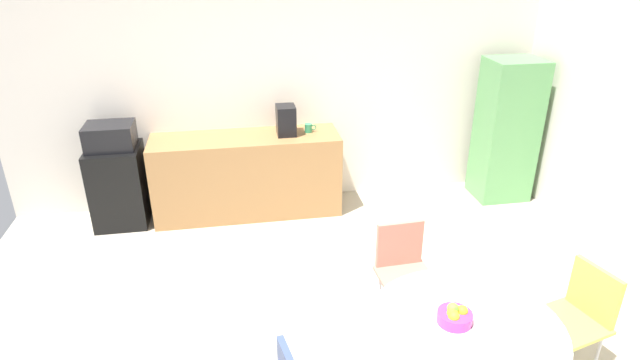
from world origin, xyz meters
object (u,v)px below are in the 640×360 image
(mini_fridge, at_px, (119,186))
(microwave, at_px, (110,136))
(locker_cabinet, at_px, (506,131))
(fruit_bowl, at_px, (455,315))
(round_table, at_px, (464,341))
(chair_yellow, at_px, (581,309))
(chair_coral, at_px, (403,262))
(mug_white, at_px, (309,128))
(coffee_maker, at_px, (286,120))

(mini_fridge, bearing_deg, microwave, 0.00)
(locker_cabinet, distance_m, fruit_bowl, 3.46)
(fruit_bowl, bearing_deg, round_table, -37.31)
(microwave, relative_size, round_table, 0.41)
(chair_yellow, bearing_deg, chair_coral, 143.47)
(mug_white, bearing_deg, round_table, -81.32)
(chair_yellow, distance_m, chair_coral, 1.28)
(mini_fridge, xyz_separation_m, chair_yellow, (3.51, -2.81, 0.09))
(mug_white, bearing_deg, mini_fridge, -179.22)
(mini_fridge, bearing_deg, mug_white, 0.78)
(mini_fridge, relative_size, chair_yellow, 1.04)
(mug_white, bearing_deg, locker_cabinet, -3.21)
(mini_fridge, xyz_separation_m, mug_white, (2.06, 0.03, 0.52))
(fruit_bowl, bearing_deg, chair_yellow, 11.06)
(chair_yellow, distance_m, mug_white, 3.22)
(chair_coral, bearing_deg, round_table, -87.19)
(chair_yellow, relative_size, coffee_maker, 2.59)
(chair_coral, xyz_separation_m, mug_white, (-0.42, 2.08, 0.43))
(chair_yellow, height_order, mug_white, mug_white)
(locker_cabinet, height_order, chair_coral, locker_cabinet)
(mug_white, height_order, coffee_maker, coffee_maker)
(mini_fridge, relative_size, mug_white, 6.69)
(chair_yellow, relative_size, fruit_bowl, 3.92)
(chair_coral, height_order, fruit_bowl, fruit_bowl)
(microwave, distance_m, mug_white, 2.06)
(microwave, relative_size, chair_coral, 0.58)
(round_table, relative_size, fruit_bowl, 5.59)
(mug_white, bearing_deg, chair_yellow, -62.95)
(chair_yellow, height_order, fruit_bowl, fruit_bowl)
(round_table, bearing_deg, mini_fridge, 129.62)
(locker_cabinet, relative_size, coffee_maker, 5.14)
(round_table, bearing_deg, chair_coral, 92.81)
(locker_cabinet, xyz_separation_m, coffee_maker, (-2.53, 0.10, 0.24))
(chair_coral, bearing_deg, locker_cabinet, 46.37)
(chair_coral, distance_m, fruit_bowl, 1.00)
(microwave, relative_size, fruit_bowl, 2.27)
(round_table, xyz_separation_m, chair_coral, (-0.05, 1.01, -0.09))
(locker_cabinet, bearing_deg, round_table, -121.45)
(round_table, xyz_separation_m, chair_yellow, (0.98, 0.25, -0.09))
(chair_coral, bearing_deg, fruit_bowl, -90.48)
(microwave, distance_m, fruit_bowl, 3.90)
(chair_yellow, bearing_deg, fruit_bowl, -168.94)
(chair_yellow, height_order, chair_coral, same)
(fruit_bowl, bearing_deg, microwave, 129.38)
(locker_cabinet, distance_m, chair_yellow, 2.85)
(microwave, distance_m, coffee_maker, 1.81)
(microwave, xyz_separation_m, chair_coral, (2.48, -2.05, -0.47))
(chair_coral, distance_m, mug_white, 2.16)
(chair_yellow, xyz_separation_m, chair_coral, (-1.03, 0.76, 0.00))
(chair_coral, relative_size, fruit_bowl, 3.92)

